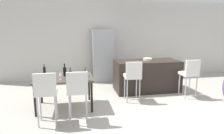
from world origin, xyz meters
The scene contains 18 objects.
ground_plane centered at (0.00, 0.00, 0.00)m, with size 10.00×10.00×0.00m, color #ADA89E.
back_wall centered at (0.00, 2.68, 1.45)m, with size 10.00×0.12×2.90m, color beige.
kitchen_island centered at (0.32, 0.85, 0.46)m, with size 1.90×0.91×0.92m, color black.
bar_chair_left centered at (-0.37, 0.01, 0.70)m, with size 0.42×0.42×1.05m.
bar_chair_middle centered at (1.23, 0.01, 0.70)m, with size 0.41×0.41×1.05m.
dining_table centered at (-2.05, -0.08, 0.67)m, with size 1.31×0.92×0.74m.
dining_chair_near centered at (-2.34, -0.90, 0.70)m, with size 0.41×0.41×1.05m.
dining_chair_far centered at (-1.76, -0.90, 0.70)m, with size 0.42×0.42×1.05m.
wine_bottle_near centered at (-2.03, 0.02, 0.85)m, with size 0.08×0.08×0.30m.
wine_bottle_end centered at (-1.89, -0.38, 0.85)m, with size 0.07×0.07×0.28m.
wine_bottle_left centered at (-2.51, 0.11, 0.86)m, with size 0.06×0.06×0.28m.
wine_bottle_right centered at (-1.58, -0.47, 0.85)m, with size 0.06×0.06×0.29m.
wine_glass_middle centered at (-1.74, -0.26, 0.86)m, with size 0.07×0.07×0.17m.
wine_glass_far centered at (-1.53, -0.11, 0.86)m, with size 0.07×0.07×0.17m.
wine_glass_corner centered at (-2.12, -0.27, 0.86)m, with size 0.07×0.07×0.17m.
refrigerator centered at (-0.82, 2.24, 0.92)m, with size 0.72×0.68×1.84m, color #939699.
fruit_bowl centered at (0.34, 0.85, 0.96)m, with size 0.27×0.27×0.07m, color beige.
potted_plant centered at (1.86, 2.23, 0.36)m, with size 0.41×0.41×0.61m.
Camera 1 is at (-1.78, -4.58, 1.82)m, focal length 31.13 mm.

